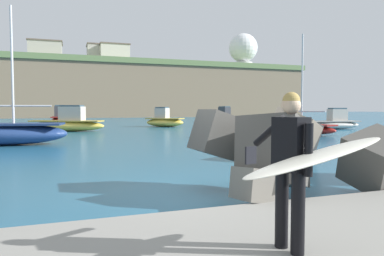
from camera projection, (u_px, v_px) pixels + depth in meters
name	position (u px, v px, depth m)	size (l,w,h in m)	color
ground_plane	(213.00, 193.00, 7.69)	(400.00, 400.00, 0.00)	#235B7A
breakwater_jetty	(162.00, 145.00, 8.07)	(30.61, 6.56, 2.36)	slate
surfer_with_board	(300.00, 160.00, 3.85)	(2.12, 1.34, 1.78)	black
boat_near_left	(223.00, 117.00, 50.65)	(2.62, 6.16, 2.22)	maroon
boat_near_right	(164.00, 121.00, 36.47)	(4.32, 3.99, 2.05)	#EAC64C
boat_mid_left	(4.00, 133.00, 17.93)	(6.36, 2.94, 7.02)	navy
boat_mid_centre	(296.00, 128.00, 25.70)	(3.63, 6.34, 7.13)	maroon
boat_mid_right	(334.00, 123.00, 32.26)	(5.25, 2.34, 1.94)	beige
boat_far_left	(68.00, 123.00, 29.04)	(6.46, 4.29, 2.15)	#EAC64C
boat_far_centre	(60.00, 119.00, 41.81)	(2.17, 6.16, 2.30)	maroon
mooring_buoy_inner	(197.00, 134.00, 22.79)	(0.44, 0.44, 0.44)	silver
headland_bluff	(137.00, 92.00, 96.94)	(79.00, 41.18, 12.92)	#847056
radar_dome	(243.00, 50.00, 106.23)	(8.59, 8.59, 11.54)	silver
station_building_west	(114.00, 56.00, 95.44)	(7.85, 7.02, 6.20)	beige
station_building_central	(99.00, 57.00, 96.87)	(6.41, 6.00, 6.46)	#B2ADA3
station_building_east	(46.00, 53.00, 87.16)	(7.96, 7.24, 5.46)	#B2ADA3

